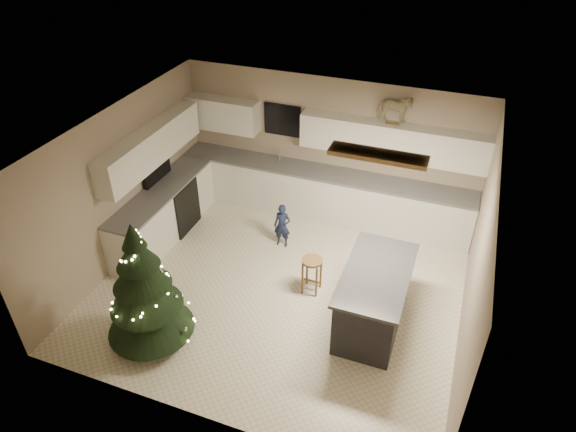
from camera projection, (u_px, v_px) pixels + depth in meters
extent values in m
plane|color=beige|center=(280.00, 287.00, 8.17)|extent=(5.50, 5.50, 0.00)
cube|color=gray|center=(329.00, 147.00, 9.37)|extent=(5.50, 0.02, 2.60)
cube|color=gray|center=(195.00, 345.00, 5.51)|extent=(5.50, 0.02, 2.60)
cube|color=gray|center=(120.00, 186.00, 8.23)|extent=(0.02, 5.00, 2.60)
cube|color=gray|center=(477.00, 263.00, 6.65)|extent=(0.02, 5.00, 2.60)
cube|color=silver|center=(279.00, 139.00, 6.70)|extent=(5.50, 5.00, 0.02)
cube|color=brown|center=(378.00, 155.00, 6.43)|extent=(1.25, 0.32, 0.06)
cube|color=white|center=(378.00, 158.00, 6.45)|extent=(1.15, 0.24, 0.02)
cube|color=silver|center=(322.00, 194.00, 9.62)|extent=(5.48, 0.60, 0.90)
cube|color=silver|center=(164.00, 214.00, 9.09)|extent=(0.60, 2.60, 0.90)
cube|color=slate|center=(323.00, 173.00, 9.34)|extent=(5.48, 0.62, 0.04)
cube|color=slate|center=(160.00, 191.00, 8.82)|extent=(0.62, 2.60, 0.04)
cube|color=silver|center=(222.00, 114.00, 9.59)|extent=(1.40, 0.35, 0.60)
cube|color=silver|center=(392.00, 141.00, 8.67)|extent=(3.20, 0.35, 0.60)
cube|color=silver|center=(151.00, 146.00, 8.51)|extent=(0.35, 2.60, 0.60)
cube|color=black|center=(282.00, 120.00, 9.38)|extent=(0.70, 0.04, 0.60)
cube|color=#99999E|center=(278.00, 165.00, 9.62)|extent=(0.55, 0.40, 0.06)
cylinder|color=#99999E|center=(279.00, 155.00, 9.61)|extent=(0.03, 0.03, 0.24)
cube|color=black|center=(173.00, 205.00, 9.31)|extent=(0.64, 0.75, 0.90)
cube|color=black|center=(157.00, 174.00, 9.04)|extent=(0.10, 0.75, 0.30)
cube|color=black|center=(374.00, 299.00, 7.30)|extent=(0.80, 1.60, 0.90)
cube|color=#2B2B2B|center=(377.00, 274.00, 7.03)|extent=(0.90, 1.70, 0.05)
cylinder|color=brown|center=(312.00, 261.00, 7.78)|extent=(0.32, 0.32, 0.04)
cylinder|color=brown|center=(302.00, 279.00, 7.90)|extent=(0.03, 0.03, 0.57)
cylinder|color=brown|center=(316.00, 282.00, 7.84)|extent=(0.03, 0.03, 0.57)
cylinder|color=brown|center=(307.00, 270.00, 8.08)|extent=(0.03, 0.03, 0.57)
cylinder|color=brown|center=(321.00, 273.00, 8.01)|extent=(0.03, 0.03, 0.57)
cube|color=brown|center=(311.00, 281.00, 8.01)|extent=(0.25, 0.03, 0.03)
cylinder|color=#3F2816|center=(153.00, 330.00, 7.24)|extent=(0.11, 0.11, 0.26)
cone|color=black|center=(149.00, 312.00, 7.04)|extent=(1.20, 1.20, 0.62)
cone|color=black|center=(144.00, 291.00, 6.82)|extent=(0.98, 0.98, 0.53)
cone|color=black|center=(140.00, 271.00, 6.62)|extent=(0.77, 0.77, 0.48)
cone|color=black|center=(136.00, 252.00, 6.45)|extent=(0.56, 0.56, 0.44)
cone|color=black|center=(132.00, 235.00, 6.30)|extent=(0.32, 0.32, 0.35)
sphere|color=#FFD88C|center=(191.00, 338.00, 7.01)|extent=(0.03, 0.03, 0.03)
sphere|color=#FFD88C|center=(195.00, 323.00, 7.17)|extent=(0.03, 0.03, 0.03)
sphere|color=#FFD88C|center=(193.00, 311.00, 7.32)|extent=(0.03, 0.03, 0.03)
sphere|color=#FFD88C|center=(186.00, 300.00, 7.44)|extent=(0.03, 0.03, 0.03)
sphere|color=#FFD88C|center=(176.00, 292.00, 7.51)|extent=(0.03, 0.03, 0.03)
sphere|color=#FFD88C|center=(163.00, 288.00, 7.52)|extent=(0.03, 0.03, 0.03)
sphere|color=#FFD88C|center=(149.00, 287.00, 7.48)|extent=(0.03, 0.03, 0.03)
sphere|color=#FFD88C|center=(135.00, 289.00, 7.38)|extent=(0.03, 0.03, 0.03)
sphere|color=#FFD88C|center=(124.00, 293.00, 7.24)|extent=(0.03, 0.03, 0.03)
sphere|color=#FFD88C|center=(115.00, 299.00, 7.08)|extent=(0.03, 0.03, 0.03)
sphere|color=#FFD88C|center=(111.00, 306.00, 6.91)|extent=(0.03, 0.03, 0.03)
sphere|color=#FFD88C|center=(112.00, 312.00, 6.76)|extent=(0.03, 0.03, 0.03)
sphere|color=#FFD88C|center=(116.00, 316.00, 6.64)|extent=(0.03, 0.03, 0.03)
sphere|color=#FFD88C|center=(125.00, 318.00, 6.55)|extent=(0.03, 0.03, 0.03)
sphere|color=#FFD88C|center=(136.00, 317.00, 6.51)|extent=(0.03, 0.03, 0.03)
sphere|color=#FFD88C|center=(147.00, 313.00, 6.52)|extent=(0.03, 0.03, 0.03)
sphere|color=#FFD88C|center=(157.00, 306.00, 6.56)|extent=(0.03, 0.03, 0.03)
sphere|color=#FFD88C|center=(165.00, 297.00, 6.62)|extent=(0.03, 0.03, 0.03)
sphere|color=#FFD88C|center=(168.00, 288.00, 6.70)|extent=(0.03, 0.03, 0.03)
sphere|color=#FFD88C|center=(169.00, 279.00, 6.78)|extent=(0.03, 0.03, 0.03)
sphere|color=#FFD88C|center=(166.00, 271.00, 6.85)|extent=(0.03, 0.03, 0.03)
sphere|color=#FFD88C|center=(160.00, 265.00, 6.88)|extent=(0.03, 0.03, 0.03)
sphere|color=#FFD88C|center=(152.00, 261.00, 6.89)|extent=(0.03, 0.03, 0.03)
sphere|color=#FFD88C|center=(144.00, 259.00, 6.87)|extent=(0.03, 0.03, 0.03)
sphere|color=#FFD88C|center=(136.00, 258.00, 6.81)|extent=(0.03, 0.03, 0.03)
sphere|color=#FFD88C|center=(129.00, 258.00, 6.74)|extent=(0.03, 0.03, 0.03)
sphere|color=#FFD88C|center=(124.00, 260.00, 6.65)|extent=(0.03, 0.03, 0.03)
sphere|color=#FFD88C|center=(121.00, 261.00, 6.55)|extent=(0.03, 0.03, 0.03)
sphere|color=#FFD88C|center=(121.00, 262.00, 6.47)|extent=(0.03, 0.03, 0.03)
sphere|color=#FFD88C|center=(122.00, 263.00, 6.40)|extent=(0.03, 0.03, 0.03)
sphere|color=#FFD88C|center=(125.00, 262.00, 6.34)|extent=(0.03, 0.03, 0.03)
sphere|color=#FFD88C|center=(130.00, 260.00, 6.31)|extent=(0.03, 0.03, 0.03)
sphere|color=#FFD88C|center=(134.00, 256.00, 6.30)|extent=(0.03, 0.03, 0.03)
sphere|color=#FFD88C|center=(137.00, 252.00, 6.30)|extent=(0.03, 0.03, 0.03)
sphere|color=#FFD88C|center=(140.00, 247.00, 6.30)|extent=(0.03, 0.03, 0.03)
sphere|color=#FFD88C|center=(140.00, 243.00, 6.31)|extent=(0.03, 0.03, 0.03)
sphere|color=#FFD88C|center=(140.00, 238.00, 6.32)|extent=(0.03, 0.03, 0.03)
sphere|color=#FFD88C|center=(138.00, 234.00, 6.32)|extent=(0.03, 0.03, 0.03)
sphere|color=#FFD88C|center=(136.00, 231.00, 6.30)|extent=(0.03, 0.03, 0.03)
sphere|color=silver|center=(184.00, 330.00, 6.98)|extent=(0.06, 0.06, 0.06)
sphere|color=silver|center=(147.00, 290.00, 7.45)|extent=(0.06, 0.06, 0.06)
sphere|color=silver|center=(120.00, 326.00, 6.69)|extent=(0.06, 0.06, 0.06)
sphere|color=silver|center=(175.00, 300.00, 6.89)|extent=(0.06, 0.06, 0.06)
sphere|color=silver|center=(135.00, 278.00, 7.07)|extent=(0.06, 0.06, 0.06)
sphere|color=silver|center=(129.00, 300.00, 6.52)|extent=(0.06, 0.06, 0.06)
sphere|color=silver|center=(161.00, 274.00, 6.74)|extent=(0.06, 0.06, 0.06)
sphere|color=silver|center=(129.00, 263.00, 6.72)|extent=(0.06, 0.06, 0.06)
sphere|color=silver|center=(134.00, 270.00, 6.40)|extent=(0.06, 0.06, 0.06)
sphere|color=silver|center=(145.00, 250.00, 6.51)|extent=(0.06, 0.06, 0.06)
sphere|color=silver|center=(130.00, 244.00, 6.40)|extent=(0.06, 0.06, 0.06)
sphere|color=silver|center=(133.00, 238.00, 6.29)|extent=(0.06, 0.06, 0.06)
imported|color=#19233F|center=(282.00, 226.00, 8.86)|extent=(0.31, 0.21, 0.81)
cube|color=brown|center=(392.00, 124.00, 8.48)|extent=(0.23, 0.02, 0.02)
cube|color=brown|center=(393.00, 123.00, 8.53)|extent=(0.23, 0.02, 0.02)
imported|color=beige|center=(394.00, 109.00, 8.36)|extent=(0.60, 0.33, 0.49)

